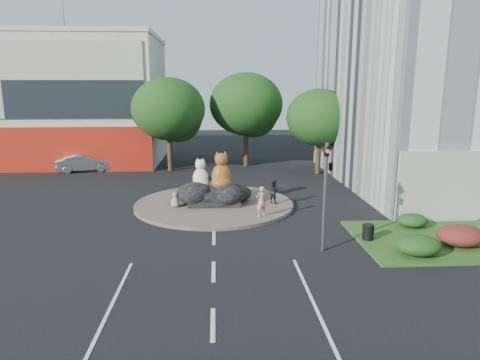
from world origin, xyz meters
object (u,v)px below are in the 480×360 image
(cat_white, at_px, (201,173))
(kitten_white, at_px, (236,200))
(pedestrian_dark, at_px, (273,191))
(parked_car, at_px, (85,163))
(litter_bin, at_px, (368,232))
(pedestrian_pink, at_px, (261,201))
(cat_tabby, at_px, (221,170))
(kitten_calico, at_px, (175,199))

(cat_white, distance_m, kitten_white, 2.91)
(kitten_white, xyz_separation_m, pedestrian_dark, (2.39, 0.69, 0.33))
(parked_car, distance_m, litter_bin, 27.00)
(litter_bin, bearing_deg, pedestrian_pink, 141.17)
(cat_white, bearing_deg, cat_tabby, 7.30)
(kitten_white, bearing_deg, kitten_calico, 146.59)
(pedestrian_dark, distance_m, parked_car, 19.75)
(kitten_calico, height_order, litter_bin, kitten_calico)
(cat_white, xyz_separation_m, cat_tabby, (1.31, -0.23, 0.23))
(pedestrian_pink, relative_size, parked_car, 0.37)
(cat_tabby, bearing_deg, litter_bin, -45.19)
(kitten_white, distance_m, parked_car, 18.45)
(pedestrian_pink, bearing_deg, pedestrian_dark, -133.10)
(pedestrian_dark, bearing_deg, pedestrian_pink, 112.53)
(kitten_calico, bearing_deg, cat_white, 36.60)
(kitten_white, bearing_deg, cat_tabby, 99.97)
(kitten_white, distance_m, litter_bin, 8.55)
(cat_tabby, xyz_separation_m, pedestrian_dark, (3.27, -0.33, -1.34))
(cat_tabby, bearing_deg, kitten_white, -49.72)
(cat_tabby, height_order, litter_bin, cat_tabby)
(kitten_calico, distance_m, pedestrian_pink, 5.55)
(cat_white, xyz_separation_m, kitten_calico, (-1.54, -1.08, -1.40))
(pedestrian_pink, bearing_deg, litter_bin, 119.09)
(kitten_calico, xyz_separation_m, kitten_white, (3.74, -0.17, -0.04))
(kitten_white, bearing_deg, pedestrian_dark, -14.51)
(pedestrian_pink, relative_size, pedestrian_dark, 1.14)
(cat_tabby, xyz_separation_m, litter_bin, (7.03, -6.97, -1.80))
(kitten_white, relative_size, pedestrian_pink, 0.50)
(cat_tabby, height_order, kitten_white, cat_tabby)
(kitten_calico, bearing_deg, kitten_white, -1.26)
(cat_tabby, distance_m, kitten_calico, 3.39)
(cat_white, height_order, cat_tabby, cat_tabby)
(kitten_calico, distance_m, parked_car, 15.90)
(litter_bin, bearing_deg, kitten_calico, 148.24)
(pedestrian_pink, xyz_separation_m, pedestrian_dark, (1.06, 2.76, -0.11))
(pedestrian_dark, bearing_deg, kitten_white, 59.78)
(kitten_white, relative_size, parked_car, 0.18)
(cat_white, bearing_deg, pedestrian_pink, -26.01)
(cat_white, distance_m, kitten_calico, 2.35)
(cat_tabby, height_order, kitten_calico, cat_tabby)
(cat_white, height_order, kitten_white, cat_white)
(parked_car, bearing_deg, kitten_white, -147.78)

